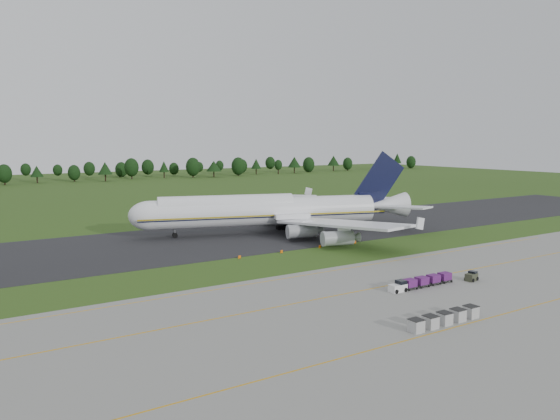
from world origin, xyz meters
TOP-DOWN VIEW (x-y plane):
  - ground at (0.00, 0.00)m, footprint 600.00×600.00m
  - apron at (0.00, -34.00)m, footprint 300.00×52.00m
  - taxiway at (0.00, 28.00)m, footprint 300.00×40.00m
  - apron_markings at (0.00, -26.98)m, footprint 300.00×30.20m
  - tree_line at (5.12, 219.32)m, footprint 525.55×23.03m
  - aircraft at (11.91, 27.62)m, footprint 68.66×64.08m
  - baggage_train at (6.18, -25.25)m, footprint 12.29×1.57m
  - utility_cart at (15.77, -26.91)m, footprint 2.34×1.70m
  - uld_row at (-3.96, -38.66)m, footprint 11.14×1.54m
  - edge_markers at (6.62, 6.99)m, footprint 28.52×0.30m

SIDE VIEW (x-z plane):
  - ground at x=0.00m, z-range 0.00..0.00m
  - apron at x=0.00m, z-range 0.00..0.06m
  - taxiway at x=0.00m, z-range 0.00..0.08m
  - apron_markings at x=0.00m, z-range 0.06..0.07m
  - edge_markers at x=6.62m, z-range -0.03..0.57m
  - utility_cart at x=15.77m, z-range 0.05..1.21m
  - uld_row at x=-3.96m, z-range 0.06..1.59m
  - baggage_train at x=6.18m, z-range 0.10..1.61m
  - aircraft at x=11.91m, z-range -4.13..15.14m
  - tree_line at x=5.12m, z-range 0.41..12.18m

